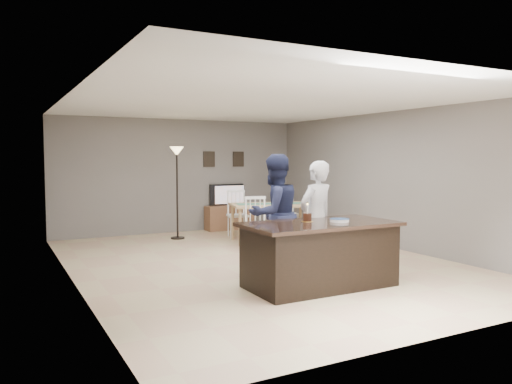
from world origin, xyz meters
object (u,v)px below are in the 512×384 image
man (274,214)px  woman (316,219)px  television (228,195)px  floor_lamp (177,168)px  dining_table (272,210)px  kitchen_island (320,254)px  plate_stack (339,220)px  birthday_cake (307,217)px  tv_console (229,217)px

man → woman: bearing=130.1°
television → floor_lamp: size_ratio=0.45×
television → dining_table: (0.06, -2.09, -0.19)m
kitchen_island → floor_lamp: (-0.41, 4.83, 1.12)m
woman → plate_stack: size_ratio=6.35×
woman → birthday_cake: bearing=29.4°
dining_table → plate_stack: bearing=-90.9°
woman → floor_lamp: (-0.72, 4.28, 0.70)m
woman → man: bearing=-55.7°
tv_console → woman: 5.13m
tv_console → television: 0.57m
tv_console → television: (0.00, 0.07, 0.56)m
man → plate_stack: bearing=104.5°
tv_console → woman: woman is taller
kitchen_island → dining_table: (1.26, 3.55, 0.21)m
tv_console → man: size_ratio=0.65×
birthday_cake → dining_table: (1.37, 3.39, -0.29)m
kitchen_island → birthday_cake: (-0.11, 0.16, 0.51)m
kitchen_island → dining_table: 3.78m
tv_console → television: size_ratio=1.31×
plate_stack → dining_table: size_ratio=0.12×
kitchen_island → plate_stack: plate_stack is taller
birthday_cake → tv_console: bearing=76.4°
tv_console → birthday_cake: size_ratio=4.73×
man → floor_lamp: size_ratio=0.91×
man → floor_lamp: floor_lamp is taller
kitchen_island → floor_lamp: floor_lamp is taller
kitchen_island → plate_stack: size_ratio=7.84×
woman → dining_table: size_ratio=0.76×
floor_lamp → woman: bearing=-80.4°
kitchen_island → birthday_cake: 0.54m
floor_lamp → dining_table: bearing=-37.4°
tv_console → woman: (-0.88, -5.02, 0.57)m
kitchen_island → man: (-0.16, 0.98, 0.47)m
plate_stack → floor_lamp: size_ratio=0.14×
man → birthday_cake: 0.83m
birthday_cake → dining_table: 3.67m
woman → birthday_cake: size_ratio=6.87×
man → plate_stack: (0.43, -1.06, -0.00)m
television → plate_stack: size_ratio=3.33×
woman → man: (-0.48, 0.43, 0.05)m
birthday_cake → dining_table: birthday_cake is taller
television → birthday_cake: 5.64m
man → floor_lamp: 3.90m
television → woman: size_ratio=0.52×
man → dining_table: (1.42, 2.57, -0.25)m
woman → birthday_cake: 0.58m
dining_table → woman: bearing=-93.1°
tv_console → floor_lamp: (-1.61, -0.74, 1.27)m
television → dining_table: bearing=91.7°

